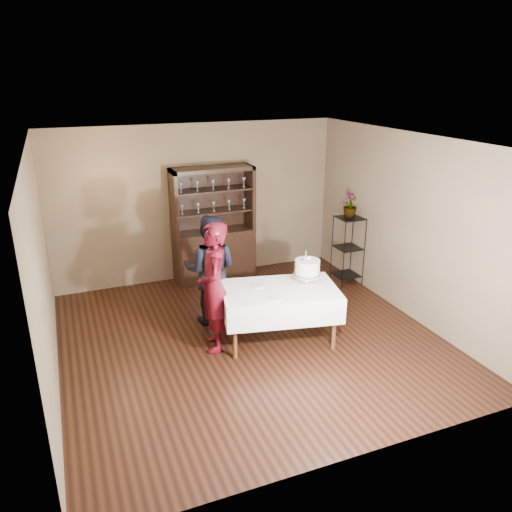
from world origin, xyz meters
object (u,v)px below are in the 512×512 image
object	(u,v)px
cake	(307,269)
potted_plant	(350,205)
china_hutch	(214,243)
man	(210,270)
plant_etagere	(348,248)
cake_table	(280,301)
woman	(214,288)

from	to	relation	value
cake	potted_plant	bearing A→B (deg)	42.45
china_hutch	man	xyz separation A→B (m)	(-0.53, -1.55, 0.15)
plant_etagere	man	world-z (taller)	man
cake	cake_table	bearing A→B (deg)	-173.37
woman	china_hutch	bearing A→B (deg)	176.33
cake_table	woman	bearing A→B (deg)	170.42
potted_plant	man	bearing A→B (deg)	-168.17
potted_plant	plant_etagere	bearing A→B (deg)	-110.58
cake_table	man	xyz separation A→B (m)	(-0.69, 0.88, 0.23)
cake_table	man	distance (m)	1.14
china_hutch	cake	size ratio (longest dim) A/B	3.83
china_hutch	cake_table	xyz separation A→B (m)	(0.16, -2.43, -0.08)
cake_table	potted_plant	world-z (taller)	potted_plant
man	cake	size ratio (longest dim) A/B	3.12
china_hutch	plant_etagere	size ratio (longest dim) A/B	1.67
china_hutch	potted_plant	distance (m)	2.44
plant_etagere	potted_plant	bearing A→B (deg)	69.42
china_hutch	plant_etagere	world-z (taller)	china_hutch
plant_etagere	china_hutch	bearing A→B (deg)	153.17
china_hutch	cake_table	distance (m)	2.44
plant_etagere	potted_plant	size ratio (longest dim) A/B	2.99
woman	cake	bearing A→B (deg)	99.30
plant_etagere	potted_plant	xyz separation A→B (m)	(0.02, 0.05, 0.74)
cake_table	man	world-z (taller)	man
woman	cake	size ratio (longest dim) A/B	3.34
woman	man	distance (m)	0.76
china_hutch	woman	distance (m)	2.40
potted_plant	cake	bearing A→B (deg)	-137.55
woman	potted_plant	distance (m)	3.13
cake_table	woman	size ratio (longest dim) A/B	0.98
cake_table	china_hutch	bearing A→B (deg)	93.76
china_hutch	potted_plant	size ratio (longest dim) A/B	4.99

